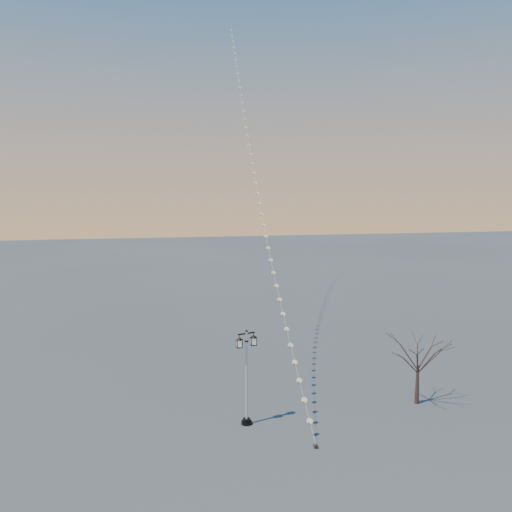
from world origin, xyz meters
name	(u,v)px	position (x,y,z in m)	size (l,w,h in m)	color
ground	(292,439)	(0.00, 0.00, 0.00)	(300.00, 300.00, 0.00)	#505050
street_lamp	(246,372)	(-1.79, 2.36, 2.93)	(1.32, 0.69, 5.30)	black
bare_tree	(418,355)	(8.87, 2.43, 3.02)	(2.62, 2.62, 4.35)	#3A2720
kite_train	(254,140)	(4.03, 22.72, 17.88)	(6.96, 48.40, 35.93)	#33271C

